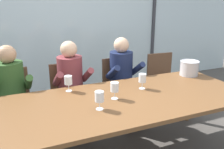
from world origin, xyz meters
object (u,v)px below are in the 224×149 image
Objects in this scene: person_olive_shirt at (12,90)px; person_navy_polo at (124,75)px; dining_table at (125,103)px; wine_glass_by_right_taster at (142,78)px; chair_center at (119,84)px; wine_glass_by_left_taster at (68,81)px; ice_bucket_primary at (189,68)px; chair_right_of_center at (162,77)px; wine_glass_near_bucket at (115,88)px; wine_glass_center_pour at (99,97)px; chair_near_curtain at (14,100)px; chair_left_of_center at (68,92)px; person_maroon_top at (72,82)px.

person_olive_shirt and person_navy_polo have the same top height.
wine_glass_by_right_taster is at bearing 30.46° from dining_table.
chair_center is 0.86m from wine_glass_by_right_taster.
wine_glass_by_left_taster is (-0.48, 0.42, 0.17)m from dining_table.
wine_glass_by_left_taster is (-0.84, -0.53, 0.33)m from chair_center.
chair_right_of_center is at bearing 88.98° from ice_bucket_primary.
ice_bucket_primary is at bearing -35.78° from chair_center.
wine_glass_center_pour is at bearing -142.96° from wine_glass_near_bucket.
wine_glass_near_bucket is at bearing -160.77° from wine_glass_by_right_taster.
chair_near_curtain is 5.00× the size of wine_glass_center_pour.
wine_glass_near_bucket is at bearing -69.87° from chair_left_of_center.
chair_left_of_center and chair_center have the same top height.
chair_near_curtain and chair_left_of_center have the same top height.
chair_left_of_center is 1.13m from wine_glass_center_pour.
chair_left_of_center is 0.73× the size of person_navy_polo.
dining_table is at bearing 22.41° from wine_glass_center_pour.
person_olive_shirt is 4.88× the size of ice_bucket_primary.
chair_right_of_center is 3.57× the size of ice_bucket_primary.
dining_table is 0.66m from wine_glass_by_left_taster.
person_olive_shirt is (-1.42, -0.13, 0.17)m from chair_center.
dining_table is at bearing -16.48° from wine_glass_near_bucket.
dining_table is 3.04× the size of chair_center.
wine_glass_near_bucket is (-0.48, -0.79, 0.16)m from person_navy_polo.
chair_center is 1.00× the size of chair_right_of_center.
person_maroon_top is (-0.35, 0.82, 0.01)m from dining_table.
person_maroon_top reaches higher than wine_glass_by_right_taster.
dining_table is at bearing -149.54° from wine_glass_by_right_taster.
ice_bucket_primary is (1.45, -0.46, 0.14)m from person_maroon_top.
ice_bucket_primary reaches higher than dining_table.
wine_glass_by_right_taster is (-0.83, -0.80, 0.34)m from chair_right_of_center.
wine_glass_by_right_taster is (0.62, 0.31, 0.00)m from wine_glass_center_pour.
person_navy_polo reaches higher than wine_glass_near_bucket.
chair_near_curtain is 0.21m from person_olive_shirt.
person_olive_shirt is 6.84× the size of wine_glass_near_bucket.
wine_glass_near_bucket reaches higher than chair_right_of_center.
person_olive_shirt is 6.84× the size of wine_glass_by_left_taster.
chair_center is at bearing 93.69° from person_navy_polo.
wine_glass_by_left_taster is at bearing 105.45° from wine_glass_center_pour.
chair_right_of_center reaches higher than dining_table.
chair_near_curtain is 1.44m from person_navy_polo.
ice_bucket_primary is at bearing 13.33° from wine_glass_by_right_taster.
person_olive_shirt reaches higher than wine_glass_by_left_taster.
person_maroon_top is 0.93m from wine_glass_by_right_taster.
person_olive_shirt is at bearing 168.04° from ice_bucket_primary.
wine_glass_by_left_taster is (-0.14, -0.40, 0.16)m from person_maroon_top.
wine_glass_near_bucket is at bearing -42.08° from person_olive_shirt.
chair_right_of_center is at bearing 2.55° from person_maroon_top.
wine_glass_by_right_taster is at bearing -100.50° from person_navy_polo.
wine_glass_near_bucket is at bearing -45.88° from wine_glass_by_left_taster.
person_maroon_top reaches higher than dining_table.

